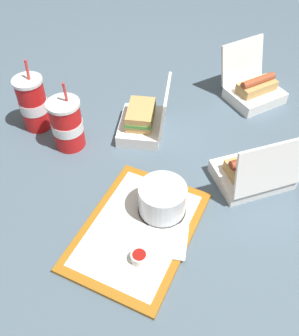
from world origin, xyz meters
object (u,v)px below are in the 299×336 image
ketchup_cup (139,257)px  soda_cup_left (68,124)px  clamshell_sandwich_corner (144,120)px  clamshell_hotdog_left (254,89)px  cake_container (162,200)px  soda_cup_right (33,104)px  plastic_fork (100,233)px  clamshell_hotdog_right (255,171)px  food_tray (138,230)px

ketchup_cup → soda_cup_left: bearing=52.9°
clamshell_sandwich_corner → clamshell_hotdog_left: clamshell_hotdog_left is taller
cake_container → soda_cup_right: size_ratio=0.53×
cake_container → clamshell_sandwich_corner: size_ratio=0.58×
cake_container → plastic_fork: bearing=140.9°
cake_container → soda_cup_right: (0.15, 0.51, 0.03)m
ketchup_cup → clamshell_sandwich_corner: size_ratio=0.19×
soda_cup_left → ketchup_cup: bearing=-127.1°
cake_container → soda_cup_left: (0.13, 0.36, 0.03)m
clamshell_hotdog_right → soda_cup_right: 0.70m
ketchup_cup → soda_cup_right: 0.61m
cake_container → clamshell_sandwich_corner: clamshell_sandwich_corner is taller
cake_container → plastic_fork: cake_container is taller
food_tray → plastic_fork: 0.09m
clamshell_hotdog_right → clamshell_hotdog_left: 0.40m
clamshell_hotdog_left → soda_cup_left: bearing=136.3°
clamshell_hotdog_left → soda_cup_left: size_ratio=1.14×
clamshell_sandwich_corner → soda_cup_left: (-0.15, 0.18, 0.04)m
clamshell_hotdog_right → soda_cup_left: bearing=98.6°
food_tray → cake_container: cake_container is taller
cake_container → clamshell_hotdog_right: bearing=-41.7°
ketchup_cup → clamshell_hotdog_left: bearing=-5.6°
food_tray → cake_container: bearing=-20.9°
soda_cup_left → plastic_fork: bearing=-135.6°
clamshell_hotdog_right → clamshell_sandwich_corner: size_ratio=1.18×
clamshell_sandwich_corner → ketchup_cup: bearing=-155.5°
plastic_fork → soda_cup_left: size_ratio=0.50×
food_tray → soda_cup_left: bearing=58.2°
clamshell_hotdog_right → soda_cup_right: (-0.06, 0.69, 0.05)m
cake_container → clamshell_hotdog_right: 0.28m
clamshell_hotdog_left → soda_cup_left: soda_cup_left is taller
cake_container → clamshell_hotdog_left: (0.59, -0.08, -0.01)m
food_tray → plastic_fork: (-0.05, 0.08, 0.01)m
clamshell_hotdog_right → soda_cup_left: 0.56m
food_tray → soda_cup_right: 0.54m
food_tray → soda_cup_left: 0.40m
clamshell_hotdog_left → plastic_fork: bearing=165.1°
plastic_fork → clamshell_hotdog_right: bearing=-45.9°
clamshell_hotdog_right → clamshell_hotdog_left: clamshell_hotdog_right is taller
food_tray → ketchup_cup: ketchup_cup is taller
cake_container → soda_cup_left: soda_cup_left is taller
cake_container → soda_cup_right: bearing=73.2°
clamshell_hotdog_right → clamshell_hotdog_left: (0.39, 0.10, -0.00)m
cake_container → soda_cup_right: soda_cup_right is taller
clamshell_hotdog_left → ketchup_cup: bearing=174.4°
plastic_fork → clamshell_sandwich_corner: clamshell_sandwich_corner is taller
clamshell_hotdog_right → clamshell_hotdog_left: size_ratio=1.00×
soda_cup_left → clamshell_hotdog_left: bearing=-43.7°
clamshell_sandwich_corner → clamshell_hotdog_left: bearing=-40.0°
food_tray → clamshell_hotdog_left: (0.67, -0.12, 0.03)m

